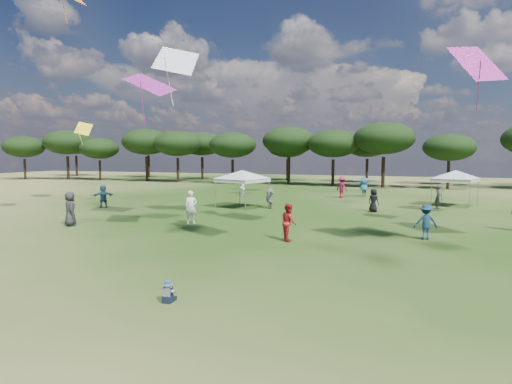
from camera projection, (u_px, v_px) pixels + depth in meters
ground at (128, 344)px, 8.88m from camera, size 140.00×140.00×0.00m
tree_line at (378, 141)px, 52.31m from camera, size 108.78×17.63×7.77m
tent_left at (242, 172)px, 30.98m from camera, size 5.70×5.70×3.03m
tent_right at (456, 172)px, 31.77m from camera, size 5.26×5.26×2.99m
toddler at (168, 293)px, 11.34m from camera, size 0.39×0.43×0.58m
festival_crowd at (313, 197)px, 30.40m from camera, size 29.94×22.94×1.91m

